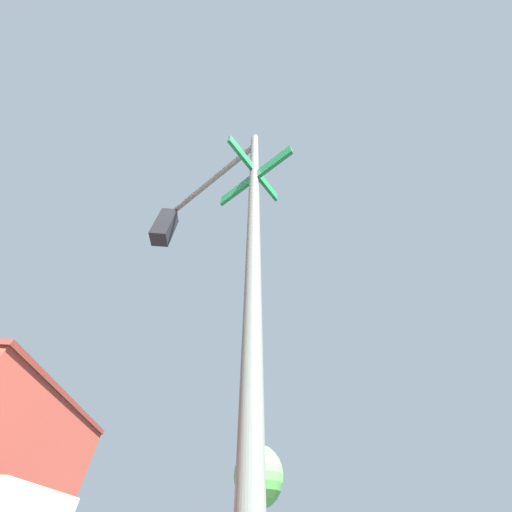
% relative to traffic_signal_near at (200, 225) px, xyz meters
% --- Properties ---
extents(traffic_signal_near, '(1.99, 2.12, 6.22)m').
position_rel_traffic_signal_near_xyz_m(traffic_signal_near, '(0.00, 0.00, 0.00)').
color(traffic_signal_near, '#474C47').
rests_on(traffic_signal_near, ground_plane).
extents(street_tree, '(2.59, 2.59, 5.37)m').
position_rel_traffic_signal_near_xyz_m(street_tree, '(15.31, -2.29, -0.30)').
color(street_tree, '#4C331E').
rests_on(street_tree, ground_plane).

